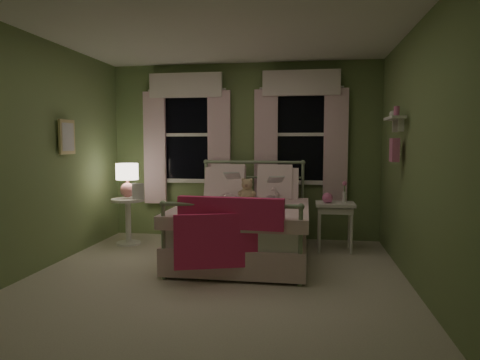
% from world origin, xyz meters
% --- Properties ---
extents(room_shell, '(4.20, 4.20, 4.20)m').
position_xyz_m(room_shell, '(0.00, 0.00, 1.30)').
color(room_shell, beige).
rests_on(room_shell, ground).
extents(bed, '(1.58, 2.04, 1.18)m').
position_xyz_m(bed, '(0.18, 0.98, 0.38)').
color(bed, white).
rests_on(bed, ground).
extents(pink_throw, '(1.10, 0.37, 0.71)m').
position_xyz_m(pink_throw, '(0.18, -0.05, 0.61)').
color(pink_throw, '#EE2E6F').
rests_on(pink_throw, bed).
extents(child_left, '(0.30, 0.20, 0.83)m').
position_xyz_m(child_left, '(-0.10, 1.40, 0.98)').
color(child_left, '#F7D1DD').
rests_on(child_left, bed).
extents(child_right, '(0.36, 0.29, 0.72)m').
position_xyz_m(child_right, '(0.46, 1.40, 0.93)').
color(child_right, '#F7D1DD').
rests_on(child_right, bed).
extents(book_left, '(0.20, 0.12, 0.26)m').
position_xyz_m(book_left, '(-0.10, 1.15, 0.96)').
color(book_left, beige).
rests_on(book_left, child_left).
extents(book_right, '(0.21, 0.15, 0.26)m').
position_xyz_m(book_right, '(0.46, 1.15, 0.92)').
color(book_right, beige).
rests_on(book_right, child_right).
extents(teddy_bear, '(0.24, 0.20, 0.32)m').
position_xyz_m(teddy_bear, '(0.18, 1.24, 0.79)').
color(teddy_bear, tan).
rests_on(teddy_bear, bed).
extents(nightstand_left, '(0.46, 0.46, 0.65)m').
position_xyz_m(nightstand_left, '(-1.53, 1.39, 0.42)').
color(nightstand_left, white).
rests_on(nightstand_left, ground).
extents(table_lamp, '(0.31, 0.31, 0.48)m').
position_xyz_m(table_lamp, '(-1.53, 1.39, 0.95)').
color(table_lamp, '#DC8282').
rests_on(table_lamp, nightstand_left).
extents(book_nightstand, '(0.23, 0.27, 0.02)m').
position_xyz_m(book_nightstand, '(-1.43, 1.31, 0.66)').
color(book_nightstand, beige).
rests_on(book_nightstand, nightstand_left).
extents(nightstand_right, '(0.50, 0.40, 0.64)m').
position_xyz_m(nightstand_right, '(1.32, 1.41, 0.55)').
color(nightstand_right, white).
rests_on(nightstand_right, ground).
extents(pink_toy, '(0.14, 0.18, 0.14)m').
position_xyz_m(pink_toy, '(1.22, 1.41, 0.71)').
color(pink_toy, pink).
rests_on(pink_toy, nightstand_right).
extents(bud_vase, '(0.06, 0.06, 0.28)m').
position_xyz_m(bud_vase, '(1.44, 1.46, 0.79)').
color(bud_vase, white).
rests_on(bud_vase, nightstand_right).
extents(window_left, '(1.34, 0.13, 1.96)m').
position_xyz_m(window_left, '(-0.85, 2.03, 1.62)').
color(window_left, black).
rests_on(window_left, room_shell).
extents(window_right, '(1.34, 0.13, 1.96)m').
position_xyz_m(window_right, '(0.85, 2.03, 1.62)').
color(window_right, black).
rests_on(window_right, room_shell).
extents(wall_shelf, '(0.15, 0.50, 0.60)m').
position_xyz_m(wall_shelf, '(1.90, 0.70, 1.52)').
color(wall_shelf, white).
rests_on(wall_shelf, room_shell).
extents(framed_picture, '(0.03, 0.32, 0.42)m').
position_xyz_m(framed_picture, '(-1.95, 0.60, 1.50)').
color(framed_picture, beige).
rests_on(framed_picture, room_shell).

